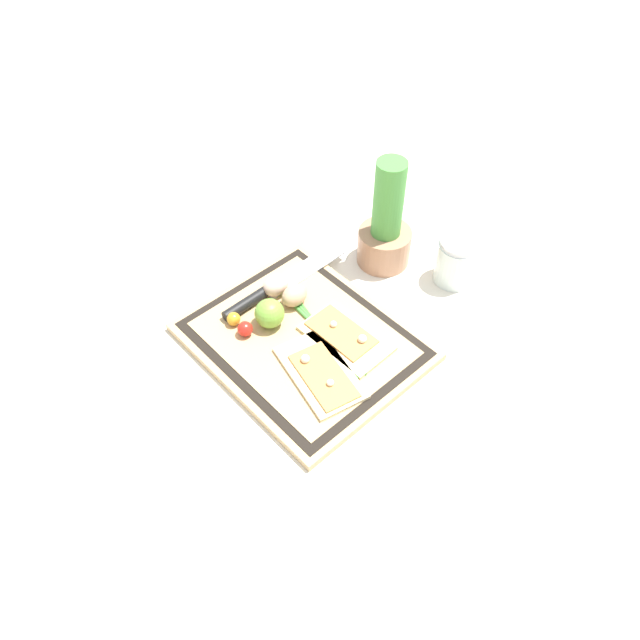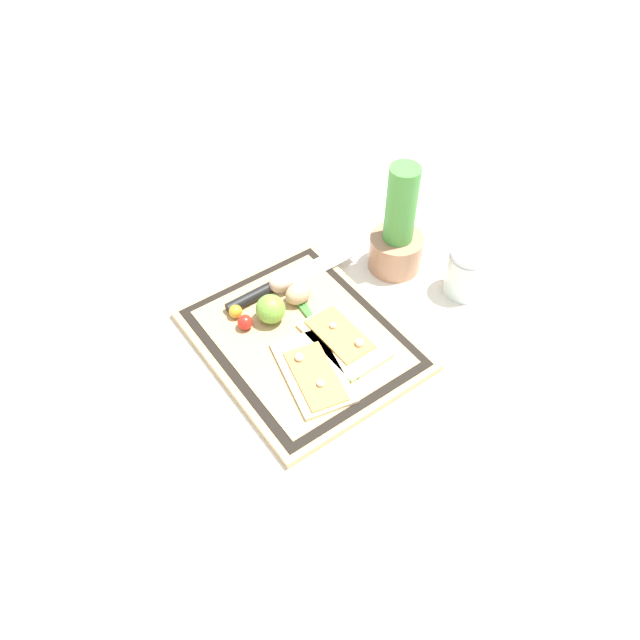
{
  "view_description": "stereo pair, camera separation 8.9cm",
  "coord_description": "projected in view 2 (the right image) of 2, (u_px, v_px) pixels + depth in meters",
  "views": [
    {
      "loc": [
        0.56,
        -0.47,
        0.89
      ],
      "look_at": [
        0.0,
        0.04,
        0.04
      ],
      "focal_mm": 35.0,
      "sensor_mm": 36.0,
      "label": 1
    },
    {
      "loc": [
        0.62,
        -0.4,
        0.89
      ],
      "look_at": [
        0.0,
        0.04,
        0.04
      ],
      "focal_mm": 35.0,
      "sensor_mm": 36.0,
      "label": 2
    }
  ],
  "objects": [
    {
      "name": "ground_plane",
      "position": [
        302.0,
        343.0,
        1.16
      ],
      "size": [
        6.0,
        6.0,
        0.0
      ],
      "primitive_type": "plane",
      "color": "silver"
    },
    {
      "name": "cutting_board",
      "position": [
        302.0,
        340.0,
        1.15
      ],
      "size": [
        0.4,
        0.33,
        0.02
      ],
      "color": "tan",
      "rests_on": "ground_plane"
    },
    {
      "name": "herb_pot",
      "position": [
        398.0,
        235.0,
        1.23
      ],
      "size": [
        0.11,
        0.11,
        0.24
      ],
      "color": "#AD7A5B",
      "rests_on": "ground_plane"
    },
    {
      "name": "pizza_slice_far",
      "position": [
        343.0,
        339.0,
        1.13
      ],
      "size": [
        0.17,
        0.1,
        0.02
      ],
      "color": "beige",
      "rests_on": "cutting_board"
    },
    {
      "name": "egg_pink",
      "position": [
        282.0,
        282.0,
        1.21
      ],
      "size": [
        0.04,
        0.05,
        0.04
      ],
      "primitive_type": "ellipsoid",
      "color": "beige",
      "rests_on": "cutting_board"
    },
    {
      "name": "knife",
      "position": [
        272.0,
        288.0,
        1.22
      ],
      "size": [
        0.04,
        0.3,
        0.02
      ],
      "color": "silver",
      "rests_on": "cutting_board"
    },
    {
      "name": "pizza_slice_near",
      "position": [
        313.0,
        373.0,
        1.08
      ],
      "size": [
        0.19,
        0.13,
        0.02
      ],
      "color": "beige",
      "rests_on": "cutting_board"
    },
    {
      "name": "sauce_jar",
      "position": [
        466.0,
        274.0,
        1.22
      ],
      "size": [
        0.08,
        0.08,
        0.1
      ],
      "color": "silver",
      "rests_on": "ground_plane"
    },
    {
      "name": "cherry_tomato_red",
      "position": [
        245.0,
        322.0,
        1.15
      ],
      "size": [
        0.03,
        0.03,
        0.03
      ],
      "primitive_type": "sphere",
      "color": "red",
      "rests_on": "cutting_board"
    },
    {
      "name": "egg_brown",
      "position": [
        298.0,
        294.0,
        1.19
      ],
      "size": [
        0.04,
        0.05,
        0.04
      ],
      "primitive_type": "ellipsoid",
      "color": "tan",
      "rests_on": "cutting_board"
    },
    {
      "name": "scallion_bunch",
      "position": [
        321.0,
        333.0,
        1.14
      ],
      "size": [
        0.24,
        0.06,
        0.01
      ],
      "color": "#47933D",
      "rests_on": "cutting_board"
    },
    {
      "name": "cherry_tomato_yellow",
      "position": [
        236.0,
        311.0,
        1.17
      ],
      "size": [
        0.03,
        0.03,
        0.03
      ],
      "primitive_type": "sphere",
      "color": "gold",
      "rests_on": "cutting_board"
    },
    {
      "name": "lime",
      "position": [
        271.0,
        309.0,
        1.15
      ],
      "size": [
        0.06,
        0.06,
        0.06
      ],
      "primitive_type": "sphere",
      "color": "#70A838",
      "rests_on": "cutting_board"
    }
  ]
}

